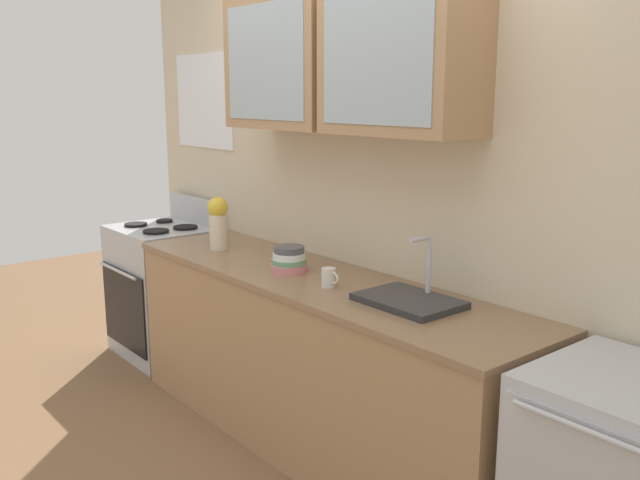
{
  "coord_description": "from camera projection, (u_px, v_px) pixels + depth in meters",
  "views": [
    {
      "loc": [
        2.53,
        -2.04,
        1.76
      ],
      "look_at": [
        0.04,
        0.0,
        1.08
      ],
      "focal_mm": 38.57,
      "sensor_mm": 36.0,
      "label": 1
    }
  ],
  "objects": [
    {
      "name": "cup_near_sink",
      "position": [
        329.0,
        278.0,
        3.17
      ],
      "size": [
        0.1,
        0.07,
        0.09
      ],
      "color": "silver",
      "rests_on": "counter"
    },
    {
      "name": "counter",
      "position": [
        315.0,
        362.0,
        3.45
      ],
      "size": [
        2.52,
        0.63,
        0.89
      ],
      "color": "#A87F56",
      "rests_on": "ground_plane"
    },
    {
      "name": "vase",
      "position": [
        218.0,
        221.0,
        3.93
      ],
      "size": [
        0.12,
        0.12,
        0.3
      ],
      "color": "beige",
      "rests_on": "counter"
    },
    {
      "name": "sink_faucet",
      "position": [
        410.0,
        299.0,
        2.92
      ],
      "size": [
        0.43,
        0.3,
        0.29
      ],
      "color": "#2D2D30",
      "rests_on": "counter"
    },
    {
      "name": "stove_range",
      "position": [
        164.0,
        290.0,
        4.69
      ],
      "size": [
        0.67,
        0.61,
        1.07
      ],
      "color": "silver",
      "rests_on": "ground_plane"
    },
    {
      "name": "back_wall_unit",
      "position": [
        362.0,
        165.0,
        3.45
      ],
      "size": [
        4.22,
        0.42,
        2.51
      ],
      "color": "beige",
      "rests_on": "ground_plane"
    },
    {
      "name": "ground_plane",
      "position": [
        315.0,
        443.0,
        3.54
      ],
      "size": [
        10.0,
        10.0,
        0.0
      ],
      "primitive_type": "plane",
      "color": "brown"
    },
    {
      "name": "bowl_stack",
      "position": [
        289.0,
        260.0,
        3.45
      ],
      "size": [
        0.19,
        0.19,
        0.13
      ],
      "color": "#D87F84",
      "rests_on": "counter"
    }
  ]
}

